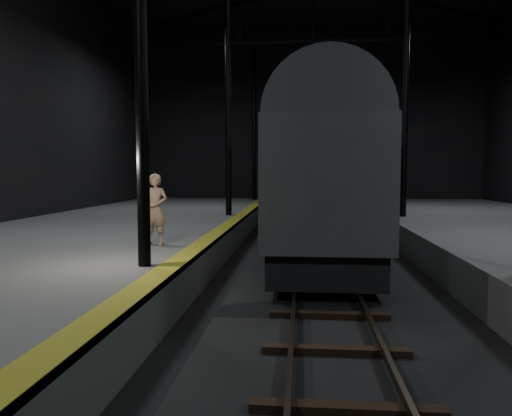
# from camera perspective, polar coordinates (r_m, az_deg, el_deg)

# --- Properties ---
(ground) EXTENTS (44.00, 44.00, 0.00)m
(ground) POSITION_cam_1_polar(r_m,az_deg,el_deg) (14.27, 7.48, -7.75)
(ground) COLOR black
(ground) RESTS_ON ground
(platform_left) EXTENTS (9.00, 43.80, 1.00)m
(platform_left) POSITION_cam_1_polar(r_m,az_deg,el_deg) (15.77, -21.00, -5.01)
(platform_left) COLOR #585855
(platform_left) RESTS_ON ground
(tactile_strip) EXTENTS (0.50, 43.80, 0.01)m
(tactile_strip) POSITION_cam_1_polar(r_m,az_deg,el_deg) (14.34, -5.60, -3.60)
(tactile_strip) COLOR olive
(tactile_strip) RESTS_ON platform_left
(track) EXTENTS (2.40, 43.00, 0.24)m
(track) POSITION_cam_1_polar(r_m,az_deg,el_deg) (14.26, 7.48, -7.49)
(track) COLOR #3F3328
(track) RESTS_ON ground
(train) EXTENTS (3.12, 20.85, 5.57)m
(train) POSITION_cam_1_polar(r_m,az_deg,el_deg) (21.22, 6.79, 4.63)
(train) COLOR #919398
(train) RESTS_ON ground
(woman) EXTENTS (0.77, 0.58, 1.90)m
(woman) POSITION_cam_1_polar(r_m,az_deg,el_deg) (13.43, -11.44, -0.15)
(woman) COLOR tan
(woman) RESTS_ON platform_left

